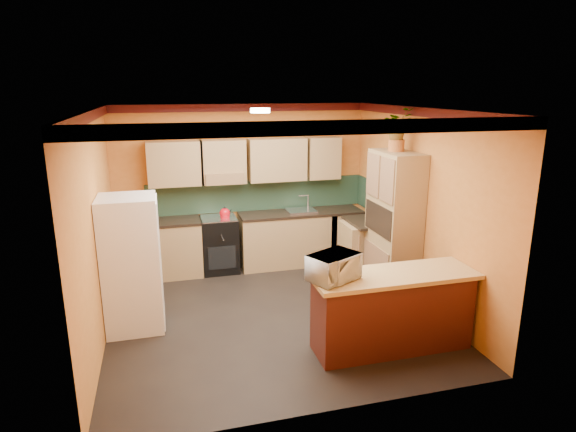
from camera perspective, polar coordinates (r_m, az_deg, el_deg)
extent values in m
plane|color=black|center=(6.62, -1.89, -11.53)|extent=(4.20, 4.20, 0.00)
cube|color=white|center=(5.93, -2.11, 12.53)|extent=(4.20, 4.20, 0.04)
cube|color=orange|center=(8.14, -5.35, 3.56)|extent=(4.20, 0.04, 2.70)
cube|color=orange|center=(4.22, 4.53, -7.39)|extent=(4.20, 0.04, 2.70)
cube|color=orange|center=(6.04, -21.79, -1.51)|extent=(0.04, 4.20, 2.70)
cube|color=orange|center=(6.90, 15.25, 1.01)|extent=(0.04, 4.20, 2.70)
cube|color=#1F3A2D|center=(8.21, -3.59, 2.51)|extent=(3.70, 0.02, 0.53)
cube|color=#1F3A2D|center=(8.14, 10.20, 2.19)|extent=(0.02, 1.40, 0.53)
cube|color=#A37B56|center=(7.92, -4.50, 6.56)|extent=(3.10, 0.34, 0.70)
cylinder|color=white|center=(6.52, -3.32, 12.38)|extent=(0.26, 0.26, 0.06)
cube|color=#A37B56|center=(8.11, -3.74, -3.09)|extent=(3.65, 0.60, 0.88)
cube|color=black|center=(7.98, -3.79, 0.05)|extent=(3.65, 0.62, 0.04)
cube|color=black|center=(8.02, -8.13, -3.33)|extent=(0.58, 0.58, 0.91)
cube|color=silver|center=(8.16, 1.55, 0.65)|extent=(0.48, 0.40, 0.03)
cube|color=#A37B56|center=(7.84, 9.40, -3.94)|extent=(0.60, 0.80, 0.88)
cube|color=black|center=(7.70, 9.54, -0.70)|extent=(0.62, 0.80, 0.04)
cube|color=white|center=(6.26, -18.06, -5.42)|extent=(0.68, 0.66, 1.70)
cube|color=#A37B56|center=(7.06, 12.38, -1.02)|extent=(0.48, 0.90, 2.10)
cylinder|color=#AD5E29|center=(6.88, 12.72, 8.17)|extent=(0.22, 0.22, 0.16)
imported|color=#A37B56|center=(6.86, 12.86, 10.63)|extent=(0.47, 0.43, 0.43)
cube|color=#481411|center=(5.78, 12.20, -11.17)|extent=(1.80, 0.55, 0.88)
cube|color=tan|center=(5.59, 12.46, -6.88)|extent=(1.90, 0.65, 0.05)
imported|color=white|center=(5.24, 5.43, -6.04)|extent=(0.64, 0.57, 0.30)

